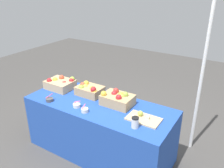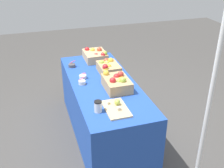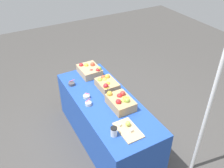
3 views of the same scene
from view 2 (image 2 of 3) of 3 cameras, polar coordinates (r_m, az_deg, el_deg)
The scene contains 11 objects.
ground_plane at distance 3.75m, azimuth -1.71°, elevation -9.78°, with size 10.00×10.00×0.00m, color #474442.
table at distance 3.54m, azimuth -1.80°, elevation -4.99°, with size 1.90×0.76×0.74m, color #234CAD.
apple_crate_left at distance 3.99m, azimuth -3.43°, elevation 5.95°, with size 0.38×0.30×0.17m.
apple_crate_middle at distance 3.58m, azimuth -0.79°, elevation 3.42°, with size 0.35×0.25×0.17m.
apple_crate_right at distance 3.17m, azimuth 1.03°, elevation 0.26°, with size 0.38×0.27×0.18m.
cutting_board_front at distance 2.82m, azimuth 0.87°, elevation -4.92°, with size 0.37×0.23×0.08m.
sample_bowl_near at distance 3.32m, azimuth -6.19°, elevation 0.35°, with size 0.08×0.08×0.09m.
sample_bowl_mid at distance 3.81m, azimuth -8.26°, elevation 3.82°, with size 0.10×0.10×0.10m.
sample_bowl_far at distance 3.47m, azimuth -6.02°, elevation 1.52°, with size 0.09×0.09×0.09m.
coffee_cup at distance 2.76m, azimuth -2.89°, elevation -4.65°, with size 0.08×0.08×0.12m.
tent_pole at distance 2.67m, azimuth 20.10°, elevation 0.27°, with size 0.04×0.04×2.24m, color white.
Camera 2 is at (2.89, -0.79, 2.26)m, focal length 44.38 mm.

